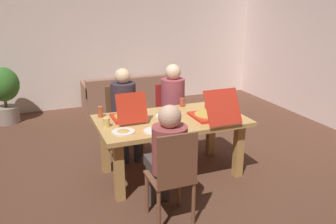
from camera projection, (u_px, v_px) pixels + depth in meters
ground_plane at (171, 173)px, 4.47m from camera, size 20.00×20.00×0.00m
back_wall at (108, 32)px, 7.01m from camera, size 6.44×0.12×2.95m
side_wall_right at (323, 37)px, 6.04m from camera, size 0.12×5.75×2.95m
dining_table at (171, 127)px, 4.28m from camera, size 1.77×0.99×0.73m
chair_0 at (173, 174)px, 3.30m from camera, size 0.41×0.40×0.97m
person_0 at (167, 152)px, 3.39m from camera, size 0.34×0.56×1.19m
chair_1 at (171, 112)px, 5.28m from camera, size 0.40×0.45×0.90m
person_1 at (174, 99)px, 5.09m from camera, size 0.34×0.50×1.23m
chair_2 at (123, 116)px, 4.98m from camera, size 0.44×0.41×0.95m
person_2 at (125, 106)px, 4.79m from camera, size 0.34×0.54×1.22m
pizza_box_0 at (212, 114)px, 4.23m from camera, size 0.42×0.62×0.40m
pizza_box_1 at (128, 115)px, 4.20m from camera, size 0.35×0.46×0.36m
plate_0 at (123, 131)px, 3.81m from camera, size 0.25×0.25×0.03m
plate_1 at (165, 116)px, 4.32m from camera, size 0.23×0.23×0.01m
plate_2 at (154, 131)px, 3.83m from camera, size 0.23×0.23×0.01m
drinking_glass_0 at (182, 102)px, 4.69m from camera, size 0.07×0.07×0.12m
drinking_glass_1 at (107, 122)px, 3.96m from camera, size 0.07×0.07×0.10m
drinking_glass_2 at (208, 103)px, 4.62m from camera, size 0.08×0.08×0.14m
drinking_glass_3 at (100, 112)px, 4.27m from camera, size 0.06×0.06×0.13m
couch at (130, 98)px, 6.84m from camera, size 1.72×0.83×0.74m
potted_plant at (4, 91)px, 6.10m from camera, size 0.54×0.54×0.99m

